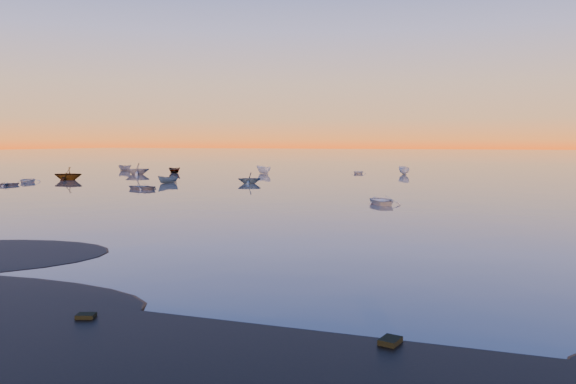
% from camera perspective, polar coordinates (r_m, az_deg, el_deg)
% --- Properties ---
extents(ground, '(600.00, 600.00, 0.00)m').
position_cam_1_polar(ground, '(120.06, 13.04, 2.25)').
color(ground, '#655C54').
rests_on(ground, ground).
extents(mud_lobes, '(140.00, 6.00, 0.07)m').
position_cam_1_polar(mud_lobes, '(22.91, -15.10, -9.90)').
color(mud_lobes, black).
rests_on(mud_lobes, ground).
extents(moored_fleet, '(124.00, 58.00, 1.20)m').
position_cam_1_polar(moored_fleet, '(73.57, 9.18, 0.53)').
color(moored_fleet, white).
rests_on(moored_fleet, ground).
extents(boat_near_left, '(4.54, 3.86, 1.07)m').
position_cam_1_polar(boat_near_left, '(88.10, -24.95, 0.87)').
color(boat_near_left, white).
rests_on(boat_near_left, ground).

